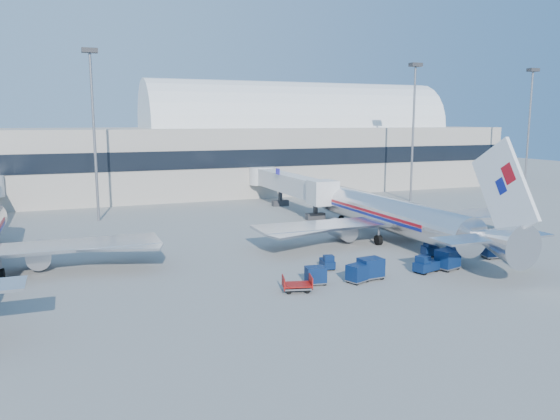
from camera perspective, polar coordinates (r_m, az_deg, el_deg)
name	(u,v)px	position (r m, az deg, el deg)	size (l,w,h in m)	color
ground	(332,259)	(53.89, 5.47, -5.10)	(260.00, 260.00, 0.00)	gray
terminal	(125,153)	(103.07, -15.91, 5.72)	(170.00, 28.15, 21.00)	#B2AA9E
airliner_main	(394,216)	(62.05, 11.87, -0.57)	(32.00, 37.26, 12.07)	silver
jetbridge_near	(286,183)	(83.93, 0.59, 2.86)	(4.40, 27.50, 6.25)	silver
mast_west	(93,110)	(76.54, -18.97, 9.89)	(2.00, 1.20, 22.60)	slate
mast_east	(414,112)	(93.51, 13.81, 9.93)	(2.00, 1.20, 22.60)	slate
mast_far_east	(530,113)	(109.82, 24.66, 9.23)	(2.00, 1.20, 22.60)	slate
barrier_near	(466,236)	(65.31, 18.89, -2.60)	(3.00, 0.55, 0.90)	#9E9E96
barrier_mid	(489,234)	(67.47, 21.03, -2.35)	(3.00, 0.55, 0.90)	#9E9E96
barrier_far	(511,232)	(69.72, 23.03, -2.11)	(3.00, 0.55, 0.90)	#9E9E96
tug_lead	(426,265)	(50.48, 14.97, -5.53)	(2.65, 1.82, 1.57)	#091C44
tug_right	(434,249)	(56.68, 15.82, -3.90)	(2.74, 1.66, 1.68)	#091C44
tug_left	(327,262)	(50.22, 4.98, -5.45)	(1.38, 2.18, 1.32)	#091C44
cart_train_a	(371,268)	(47.39, 9.46, -5.99)	(2.18, 1.73, 1.82)	#091C44
cart_train_b	(357,273)	(46.27, 8.09, -6.53)	(2.11, 1.87, 1.54)	#091C44
cart_train_c	(316,275)	(45.38, 3.74, -6.80)	(1.86, 1.52, 1.50)	#091C44
cart_solo_near	(447,259)	(51.90, 17.10, -4.92)	(2.46, 2.13, 1.85)	#091C44
cart_solo_far	(494,248)	(57.66, 21.43, -3.76)	(2.36, 1.99, 1.83)	#091C44
cart_open_red	(297,286)	(43.61, 1.84, -7.95)	(2.64, 2.16, 0.62)	slate
ramp_worker	(521,261)	(54.42, 23.90, -4.87)	(0.58, 0.38, 1.59)	#C6FF1A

